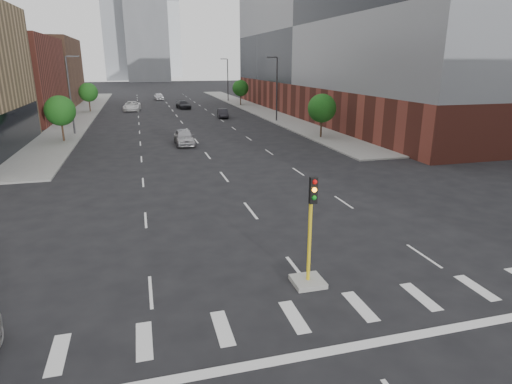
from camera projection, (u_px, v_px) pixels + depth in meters
name	position (u px, v px, depth m)	size (l,w,h in m)	color
sidewalk_left_far	(84.00, 113.00, 73.04)	(5.00, 92.00, 0.15)	gray
sidewalk_right_far	(253.00, 108.00, 80.57)	(5.00, 92.00, 0.15)	gray
building_left_far_b	(23.00, 72.00, 84.64)	(20.00, 24.00, 13.00)	brown
building_right_main	(363.00, 45.00, 68.11)	(24.00, 70.00, 22.00)	brown
tower_left	(125.00, 2.00, 199.37)	(22.00, 22.00, 70.00)	#B2B7BC
tower_right	(159.00, 3.00, 239.36)	(20.00, 20.00, 80.00)	#B2B7BC
tower_mid	(146.00, 29.00, 186.71)	(18.00, 18.00, 44.00)	slate
median_traffic_signal	(309.00, 262.00, 16.52)	(1.20, 1.20, 4.40)	#999993
streetlight_right_a	(276.00, 86.00, 61.20)	(1.60, 0.22, 9.07)	#2D2D30
streetlight_right_b	(227.00, 78.00, 93.50)	(1.60, 0.22, 9.07)	#2D2D30
streetlight_left	(71.00, 92.00, 49.85)	(1.60, 0.22, 9.07)	#2D2D30
tree_left_near	(60.00, 111.00, 45.56)	(3.20, 3.20, 4.85)	#382619
tree_left_far	(88.00, 92.00, 73.25)	(3.20, 3.20, 4.85)	#382619
tree_right_near	(322.00, 108.00, 47.97)	(3.20, 3.20, 4.85)	#382619
tree_right_far	(240.00, 88.00, 84.89)	(3.20, 3.20, 4.85)	#382619
car_near_left	(184.00, 137.00, 44.85)	(1.96, 4.87, 1.66)	#9C9CA0
car_mid_right	(223.00, 113.00, 66.60)	(1.46, 4.20, 1.38)	black
car_far_left	(132.00, 106.00, 76.16)	(2.74, 5.94, 1.65)	silver
car_deep_right	(183.00, 105.00, 79.57)	(2.03, 4.98, 1.45)	black
car_distant	(159.00, 96.00, 97.80)	(1.93, 4.79, 1.63)	silver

